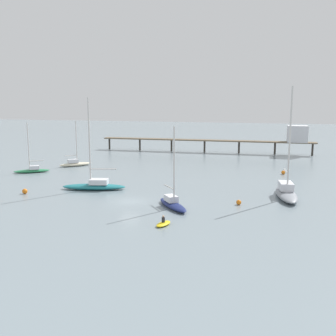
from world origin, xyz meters
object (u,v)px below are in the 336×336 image
sailboat_green (32,169)px  sailboat_teal (95,185)px  pier (264,136)px  sailboat_navy (172,202)px  sailboat_gray (286,191)px  mooring_buoy_outer (283,172)px  mooring_buoy_mid (25,191)px  sailboat_cream (75,163)px  dinghy_yellow (163,223)px  mooring_buoy_near (239,202)px

sailboat_green → sailboat_teal: sailboat_teal is taller
pier → sailboat_navy: sailboat_navy is taller
sailboat_gray → mooring_buoy_outer: (-0.33, 18.26, -0.54)m
pier → mooring_buoy_mid: pier is taller
pier → sailboat_cream: sailboat_cream is taller
sailboat_green → sailboat_gray: sailboat_gray is taller
sailboat_green → sailboat_teal: (17.91, -9.78, 0.14)m
dinghy_yellow → sailboat_navy: bearing=97.7°
sailboat_navy → mooring_buoy_outer: 30.80m
sailboat_teal → sailboat_navy: bearing=-25.1°
sailboat_green → sailboat_gray: size_ratio=0.61×
sailboat_navy → sailboat_teal: bearing=154.9°
sailboat_green → mooring_buoy_near: bearing=-17.7°
dinghy_yellow → mooring_buoy_mid: (-23.62, 8.48, 0.16)m
sailboat_teal → mooring_buoy_outer: (27.74, 21.01, -0.39)m
sailboat_gray → mooring_buoy_mid: bearing=-167.4°
mooring_buoy_outer → sailboat_gray: bearing=-89.0°
pier → mooring_buoy_near: size_ratio=84.19×
mooring_buoy_outer → sailboat_teal: bearing=-142.9°
sailboat_gray → sailboat_cream: 44.75m
sailboat_teal → sailboat_green: bearing=151.4°
sailboat_green → dinghy_yellow: (33.06, -23.70, -0.39)m
dinghy_yellow → mooring_buoy_near: 12.93m
mooring_buoy_mid → dinghy_yellow: bearing=-19.7°
sailboat_navy → mooring_buoy_near: (7.95, 3.60, -0.34)m
sailboat_gray → mooring_buoy_mid: sailboat_gray is taller
dinghy_yellow → mooring_buoy_outer: dinghy_yellow is taller
sailboat_green → mooring_buoy_outer: 47.01m
dinghy_yellow → mooring_buoy_near: size_ratio=3.88×
sailboat_gray → sailboat_navy: 16.78m
sailboat_cream → mooring_buoy_near: size_ratio=14.12×
sailboat_navy → mooring_buoy_mid: size_ratio=13.63×
sailboat_teal → sailboat_navy: (14.16, -6.63, -0.07)m
mooring_buoy_near → mooring_buoy_outer: bearing=76.8°
mooring_buoy_outer → mooring_buoy_near: bearing=-103.2°
mooring_buoy_outer → mooring_buoy_mid: bearing=-143.9°
sailboat_green → sailboat_cream: size_ratio=1.01×
mooring_buoy_outer → dinghy_yellow: bearing=-109.8°
sailboat_cream → mooring_buoy_outer: bearing=3.3°
sailboat_teal → dinghy_yellow: (15.14, -13.92, -0.53)m
pier → sailboat_gray: bearing=-83.4°
sailboat_navy → dinghy_yellow: 7.37m
sailboat_teal → mooring_buoy_outer: bearing=37.1°
sailboat_green → sailboat_navy: sailboat_navy is taller
sailboat_gray → sailboat_navy: bearing=-146.0°
dinghy_yellow → sailboat_green: bearing=144.4°
sailboat_gray → mooring_buoy_outer: size_ratio=21.26×
sailboat_navy → sailboat_green: bearing=152.9°
sailboat_gray → sailboat_cream: size_ratio=1.64×
pier → dinghy_yellow: 63.06m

